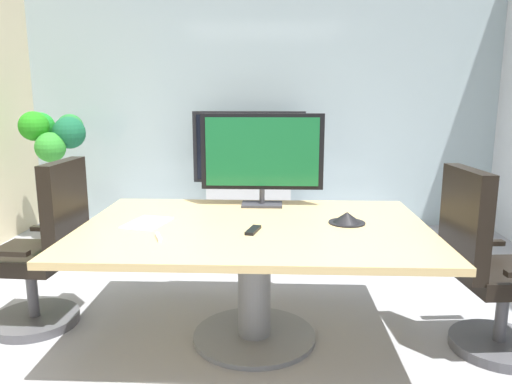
{
  "coord_description": "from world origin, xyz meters",
  "views": [
    {
      "loc": [
        0.17,
        -2.55,
        1.5
      ],
      "look_at": [
        0.04,
        0.5,
        0.88
      ],
      "focal_mm": 34.25,
      "sensor_mm": 36.0,
      "label": 1
    }
  ],
  "objects_px": {
    "conference_table": "(254,251)",
    "wall_display_unit": "(249,191)",
    "remote_control": "(253,230)",
    "office_chair_right": "(489,277)",
    "potted_plant": "(55,152)",
    "conference_phone": "(347,218)",
    "office_chair_left": "(43,259)",
    "tv_monitor": "(262,154)"
  },
  "relations": [
    {
      "from": "office_chair_left",
      "to": "wall_display_unit",
      "type": "height_order",
      "value": "wall_display_unit"
    },
    {
      "from": "conference_table",
      "to": "wall_display_unit",
      "type": "bearing_deg",
      "value": 93.86
    },
    {
      "from": "conference_table",
      "to": "wall_display_unit",
      "type": "height_order",
      "value": "wall_display_unit"
    },
    {
      "from": "office_chair_right",
      "to": "remote_control",
      "type": "xyz_separation_m",
      "value": [
        -1.36,
        -0.05,
        0.28
      ]
    },
    {
      "from": "potted_plant",
      "to": "remote_control",
      "type": "relative_size",
      "value": 7.79
    },
    {
      "from": "potted_plant",
      "to": "office_chair_right",
      "type": "bearing_deg",
      "value": -31.5
    },
    {
      "from": "office_chair_left",
      "to": "remote_control",
      "type": "height_order",
      "value": "office_chair_left"
    },
    {
      "from": "wall_display_unit",
      "to": "conference_phone",
      "type": "xyz_separation_m",
      "value": [
        0.72,
        -2.37,
        0.32
      ]
    },
    {
      "from": "remote_control",
      "to": "office_chair_right",
      "type": "bearing_deg",
      "value": 15.9
    },
    {
      "from": "wall_display_unit",
      "to": "conference_phone",
      "type": "bearing_deg",
      "value": -73.09
    },
    {
      "from": "tv_monitor",
      "to": "remote_control",
      "type": "height_order",
      "value": "tv_monitor"
    },
    {
      "from": "conference_table",
      "to": "remote_control",
      "type": "relative_size",
      "value": 12.06
    },
    {
      "from": "conference_table",
      "to": "tv_monitor",
      "type": "relative_size",
      "value": 2.44
    },
    {
      "from": "office_chair_left",
      "to": "conference_phone",
      "type": "height_order",
      "value": "office_chair_left"
    },
    {
      "from": "office_chair_left",
      "to": "potted_plant",
      "type": "xyz_separation_m",
      "value": [
        -0.75,
        1.91,
        0.45
      ]
    },
    {
      "from": "potted_plant",
      "to": "remote_control",
      "type": "height_order",
      "value": "potted_plant"
    },
    {
      "from": "conference_table",
      "to": "conference_phone",
      "type": "relative_size",
      "value": 9.32
    },
    {
      "from": "office_chair_left",
      "to": "office_chair_right",
      "type": "relative_size",
      "value": 1.0
    },
    {
      "from": "wall_display_unit",
      "to": "tv_monitor",
      "type": "bearing_deg",
      "value": -84.16
    },
    {
      "from": "office_chair_right",
      "to": "potted_plant",
      "type": "distance_m",
      "value": 4.09
    },
    {
      "from": "office_chair_right",
      "to": "wall_display_unit",
      "type": "distance_m",
      "value": 2.95
    },
    {
      "from": "potted_plant",
      "to": "remote_control",
      "type": "bearing_deg",
      "value": -45.91
    },
    {
      "from": "conference_table",
      "to": "remote_control",
      "type": "xyz_separation_m",
      "value": [
        -0.0,
        -0.14,
        0.17
      ]
    },
    {
      "from": "tv_monitor",
      "to": "wall_display_unit",
      "type": "height_order",
      "value": "tv_monitor"
    },
    {
      "from": "conference_table",
      "to": "potted_plant",
      "type": "height_order",
      "value": "potted_plant"
    },
    {
      "from": "remote_control",
      "to": "office_chair_left",
      "type": "bearing_deg",
      "value": -177.17
    },
    {
      "from": "potted_plant",
      "to": "remote_control",
      "type": "xyz_separation_m",
      "value": [
        2.11,
        -2.18,
        -0.17
      ]
    },
    {
      "from": "wall_display_unit",
      "to": "potted_plant",
      "type": "bearing_deg",
      "value": -168.56
    },
    {
      "from": "conference_table",
      "to": "remote_control",
      "type": "distance_m",
      "value": 0.22
    },
    {
      "from": "tv_monitor",
      "to": "remote_control",
      "type": "xyz_separation_m",
      "value": [
        -0.03,
        -0.66,
        -0.35
      ]
    },
    {
      "from": "conference_phone",
      "to": "potted_plant",
      "type": "bearing_deg",
      "value": 143.48
    },
    {
      "from": "conference_phone",
      "to": "remote_control",
      "type": "relative_size",
      "value": 1.29
    },
    {
      "from": "office_chair_left",
      "to": "wall_display_unit",
      "type": "bearing_deg",
      "value": 155.91
    },
    {
      "from": "office_chair_left",
      "to": "wall_display_unit",
      "type": "distance_m",
      "value": 2.6
    },
    {
      "from": "conference_table",
      "to": "office_chair_right",
      "type": "bearing_deg",
      "value": -3.77
    },
    {
      "from": "office_chair_right",
      "to": "potted_plant",
      "type": "xyz_separation_m",
      "value": [
        -3.47,
        2.13,
        0.45
      ]
    },
    {
      "from": "conference_phone",
      "to": "remote_control",
      "type": "bearing_deg",
      "value": -159.84
    },
    {
      "from": "office_chair_right",
      "to": "remote_control",
      "type": "bearing_deg",
      "value": 87.03
    },
    {
      "from": "office_chair_left",
      "to": "tv_monitor",
      "type": "distance_m",
      "value": 1.58
    },
    {
      "from": "office_chair_left",
      "to": "remote_control",
      "type": "xyz_separation_m",
      "value": [
        1.36,
        -0.26,
        0.28
      ]
    },
    {
      "from": "potted_plant",
      "to": "office_chair_left",
      "type": "bearing_deg",
      "value": -68.65
    },
    {
      "from": "potted_plant",
      "to": "remote_control",
      "type": "distance_m",
      "value": 3.04
    }
  ]
}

